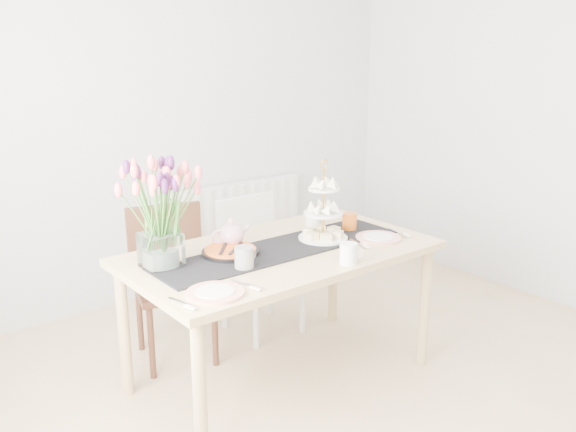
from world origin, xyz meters
TOP-DOWN VIEW (x-y plane):
  - room_shell at (0.00, 0.00)m, footprint 4.50×4.50m
  - radiator at (0.50, 2.19)m, footprint 1.20×0.08m
  - dining_table at (-0.19, 0.72)m, footprint 1.60×0.90m
  - chair_brown at (-0.50, 1.37)m, footprint 0.54×0.54m
  - chair_white at (0.09, 1.35)m, footprint 0.43×0.43m
  - table_runner at (-0.19, 0.72)m, footprint 1.40×0.35m
  - tulip_vase at (-0.80, 0.87)m, footprint 0.62×0.62m
  - cake_stand at (0.09, 0.71)m, footprint 0.27×0.27m
  - teapot at (-0.37, 0.92)m, footprint 0.23×0.20m
  - cream_jug at (0.17, 0.88)m, footprint 0.11×0.11m
  - tart_tin at (-0.44, 0.81)m, footprint 0.29×0.29m
  - mug_grey at (-0.50, 0.60)m, footprint 0.11×0.11m
  - mug_white at (-0.06, 0.35)m, footprint 0.12×0.12m
  - mug_orange at (0.33, 0.75)m, footprint 0.11×0.11m
  - plate_left at (-0.77, 0.43)m, footprint 0.31×0.31m
  - plate_right at (0.34, 0.53)m, footprint 0.31×0.31m

SIDE VIEW (x-z plane):
  - radiator at x=0.50m, z-range 0.15..0.75m
  - chair_white at x=0.09m, z-range 0.07..0.92m
  - chair_brown at x=-0.50m, z-range 0.07..0.96m
  - dining_table at x=-0.19m, z-range 0.30..1.05m
  - table_runner at x=-0.19m, z-range 0.75..0.76m
  - plate_right at x=0.34m, z-range 0.75..0.76m
  - plate_left at x=-0.77m, z-range 0.75..0.76m
  - tart_tin at x=-0.44m, z-range 0.75..0.78m
  - cream_jug at x=0.17m, z-range 0.75..0.84m
  - mug_orange at x=0.33m, z-range 0.75..0.85m
  - mug_white at x=-0.06m, z-range 0.75..0.85m
  - mug_grey at x=-0.50m, z-range 0.75..0.86m
  - teapot at x=-0.37m, z-range 0.75..0.89m
  - cake_stand at x=0.09m, z-range 0.67..1.06m
  - tulip_vase at x=-0.80m, z-range 0.83..1.36m
  - room_shell at x=0.00m, z-range -0.95..3.55m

